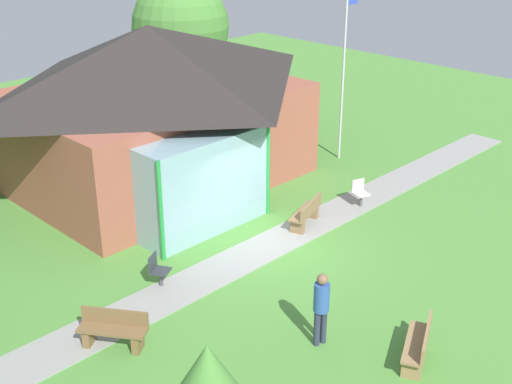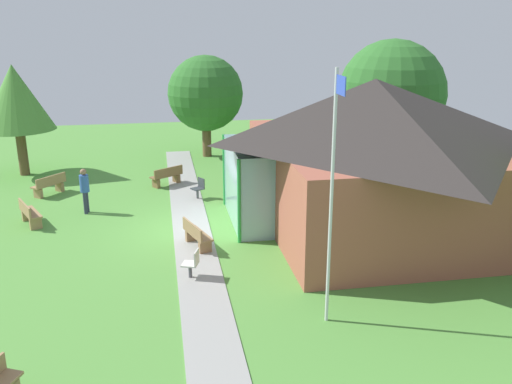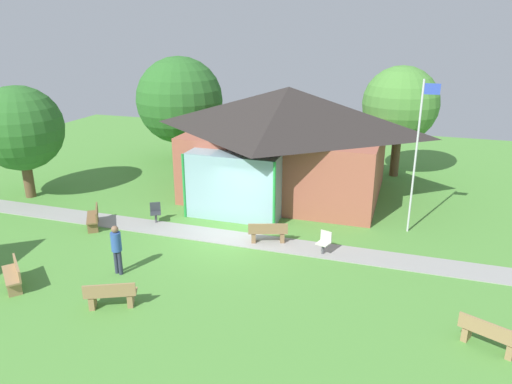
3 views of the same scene
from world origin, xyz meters
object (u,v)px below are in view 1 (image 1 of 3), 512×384
(pavilion, at_px, (153,103))
(flagpole, at_px, (344,69))
(patio_chair_west, at_px, (158,271))
(bench_rear_near_path, at_px, (306,214))
(visitor_strolling_lawn, at_px, (321,304))
(tree_behind_pavilion_right, at_px, (180,27))
(bench_mid_left, at_px, (113,330))
(patio_chair_lawn_spare, at_px, (360,194))
(bench_front_center, at_px, (418,346))

(pavilion, distance_m, flagpole, 6.81)
(patio_chair_west, bearing_deg, bench_rear_near_path, 145.61)
(pavilion, xyz_separation_m, visitor_strolling_lawn, (-3.18, -9.84, -1.68))
(flagpole, relative_size, patio_chair_west, 7.05)
(pavilion, xyz_separation_m, tree_behind_pavilion_right, (5.03, 4.62, 1.24))
(bench_rear_near_path, distance_m, tree_behind_pavilion_right, 11.88)
(bench_mid_left, distance_m, patio_chair_west, 2.50)
(bench_rear_near_path, distance_m, patio_chair_lawn_spare, 2.24)
(bench_rear_near_path, bearing_deg, bench_mid_left, 167.58)
(pavilion, distance_m, bench_front_center, 12.11)
(visitor_strolling_lawn, xyz_separation_m, tree_behind_pavilion_right, (8.21, 14.45, 2.91))
(visitor_strolling_lawn, bearing_deg, pavilion, -95.51)
(bench_mid_left, height_order, patio_chair_lawn_spare, patio_chair_lawn_spare)
(pavilion, bearing_deg, bench_rear_near_path, -81.53)
(bench_mid_left, distance_m, patio_chair_lawn_spare, 9.49)
(patio_chair_lawn_spare, bearing_deg, tree_behind_pavilion_right, -81.36)
(bench_rear_near_path, xyz_separation_m, bench_front_center, (-3.11, -5.74, 0.00))
(flagpole, height_order, patio_chair_lawn_spare, flagpole)
(bench_front_center, height_order, patio_chair_west, patio_chair_west)
(bench_rear_near_path, height_order, patio_chair_lawn_spare, patio_chair_lawn_spare)
(flagpole, distance_m, bench_mid_left, 13.21)
(pavilion, distance_m, visitor_strolling_lawn, 10.47)
(bench_front_center, bearing_deg, visitor_strolling_lawn, 92.05)
(bench_mid_left, xyz_separation_m, bench_front_center, (4.14, -4.94, 0.00))
(flagpole, height_order, patio_chair_west, flagpole)
(bench_front_center, relative_size, patio_chair_west, 1.80)
(visitor_strolling_lawn, bearing_deg, tree_behind_pavilion_right, -107.18)
(bench_rear_near_path, height_order, patio_chair_west, patio_chair_west)
(bench_front_center, height_order, tree_behind_pavilion_right, tree_behind_pavilion_right)
(bench_front_center, relative_size, patio_chair_lawn_spare, 1.80)
(tree_behind_pavilion_right, bearing_deg, flagpole, -82.84)
(patio_chair_lawn_spare, relative_size, visitor_strolling_lawn, 0.49)
(bench_rear_near_path, bearing_deg, pavilion, 79.83)
(pavilion, bearing_deg, visitor_strolling_lawn, -107.92)
(pavilion, xyz_separation_m, patio_chair_lawn_spare, (3.10, -6.23, -2.28))
(pavilion, relative_size, patio_chair_west, 11.53)
(flagpole, xyz_separation_m, visitor_strolling_lawn, (-9.18, -6.68, -2.31))
(flagpole, distance_m, patio_chair_lawn_spare, 5.13)
(patio_chair_lawn_spare, bearing_deg, bench_mid_left, 21.77)
(pavilion, height_order, visitor_strolling_lawn, pavilion)
(bench_mid_left, relative_size, patio_chair_west, 1.73)
(flagpole, height_order, tree_behind_pavilion_right, flagpole)
(pavilion, distance_m, tree_behind_pavilion_right, 6.94)
(flagpole, xyz_separation_m, bench_mid_left, (-12.37, -3.58, -2.93))
(pavilion, distance_m, patio_chair_lawn_spare, 7.32)
(bench_front_center, distance_m, tree_behind_pavilion_right, 18.19)
(bench_mid_left, distance_m, bench_front_center, 6.45)
(bench_mid_left, relative_size, patio_chair_lawn_spare, 1.73)
(flagpole, relative_size, bench_mid_left, 4.08)
(pavilion, height_order, patio_chair_west, pavilion)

